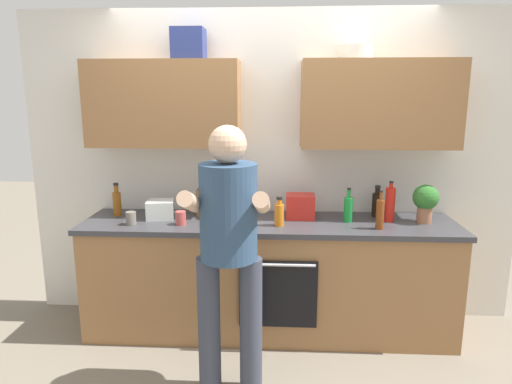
{
  "coord_description": "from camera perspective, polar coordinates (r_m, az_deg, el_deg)",
  "views": [
    {
      "loc": [
        0.08,
        -3.32,
        1.85
      ],
      "look_at": [
        -0.09,
        -0.1,
        1.15
      ],
      "focal_mm": 31.78,
      "sensor_mm": 36.0,
      "label": 1
    }
  ],
  "objects": [
    {
      "name": "bottle_vinegar",
      "position": [
        3.36,
        15.34,
        -2.64
      ],
      "size": [
        0.06,
        0.06,
        0.28
      ],
      "color": "brown",
      "rests_on": "counter"
    },
    {
      "name": "bottle_soy",
      "position": [
        3.7,
        14.97,
        -1.43
      ],
      "size": [
        0.08,
        0.08,
        0.25
      ],
      "color": "black",
      "rests_on": "counter"
    },
    {
      "name": "ground_plane",
      "position": [
        3.8,
        1.56,
        -16.88
      ],
      "size": [
        12.0,
        12.0,
        0.0
      ],
      "primitive_type": "plane",
      "color": "#756B5B"
    },
    {
      "name": "bottle_juice",
      "position": [
        3.32,
        2.94,
        -2.73
      ],
      "size": [
        0.07,
        0.07,
        0.22
      ],
      "color": "orange",
      "rests_on": "counter"
    },
    {
      "name": "cup_stoneware",
      "position": [
        3.48,
        -15.46,
        -3.21
      ],
      "size": [
        0.07,
        0.07,
        0.1
      ],
      "primitive_type": "cylinder",
      "color": "slate",
      "rests_on": "counter"
    },
    {
      "name": "counter",
      "position": [
        3.6,
        1.6,
        -10.6
      ],
      "size": [
        2.84,
        0.67,
        0.9
      ],
      "color": "olive",
      "rests_on": "ground"
    },
    {
      "name": "potted_herb",
      "position": [
        3.62,
        20.55,
        -0.99
      ],
      "size": [
        0.19,
        0.19,
        0.29
      ],
      "color": "#9E6647",
      "rests_on": "counter"
    },
    {
      "name": "bottle_soda",
      "position": [
        3.5,
        11.53,
        -2.07
      ],
      "size": [
        0.07,
        0.07,
        0.26
      ],
      "color": "#198C33",
      "rests_on": "counter"
    },
    {
      "name": "grocery_bag_produce",
      "position": [
        3.6,
        -11.94,
        -2.15
      ],
      "size": [
        0.23,
        0.22,
        0.14
      ],
      "primitive_type": "cube",
      "rotation": [
        0.0,
        0.0,
        0.16
      ],
      "color": "silver",
      "rests_on": "counter"
    },
    {
      "name": "person_standing",
      "position": [
        2.7,
        -3.45,
        -6.19
      ],
      "size": [
        0.49,
        0.45,
        1.68
      ],
      "color": "#383D4C",
      "rests_on": "ground"
    },
    {
      "name": "knife_block",
      "position": [
        3.62,
        -6.55,
        -1.25
      ],
      "size": [
        0.1,
        0.14,
        0.28
      ],
      "color": "brown",
      "rests_on": "counter"
    },
    {
      "name": "back_wall_unit",
      "position": [
        3.61,
        1.78,
        6.6
      ],
      "size": [
        4.0,
        0.38,
        2.5
      ],
      "color": "silver",
      "rests_on": "ground"
    },
    {
      "name": "grocery_bag_crisps",
      "position": [
        3.54,
        5.59,
        -1.82
      ],
      "size": [
        0.22,
        0.18,
        0.19
      ],
      "primitive_type": "cube",
      "rotation": [
        0.0,
        0.0,
        0.0
      ],
      "color": "red",
      "rests_on": "counter"
    },
    {
      "name": "grocery_bag_rice",
      "position": [
        3.42,
        -2.89,
        -2.63
      ],
      "size": [
        0.26,
        0.17,
        0.15
      ],
      "primitive_type": "cube",
      "rotation": [
        0.0,
        0.0,
        0.06
      ],
      "color": "beige",
      "rests_on": "counter"
    },
    {
      "name": "bottle_syrup",
      "position": [
        3.76,
        -17.1,
        -1.23
      ],
      "size": [
        0.07,
        0.07,
        0.26
      ],
      "color": "#8C4C14",
      "rests_on": "counter"
    },
    {
      "name": "cup_ceramic",
      "position": [
        3.41,
        -9.45,
        -3.24
      ],
      "size": [
        0.08,
        0.08,
        0.1
      ],
      "primitive_type": "cylinder",
      "color": "#BF4C47",
      "rests_on": "counter"
    },
    {
      "name": "bottle_hotsauce",
      "position": [
        3.57,
        16.51,
        -1.48
      ],
      "size": [
        0.07,
        0.07,
        0.31
      ],
      "color": "red",
      "rests_on": "counter"
    }
  ]
}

